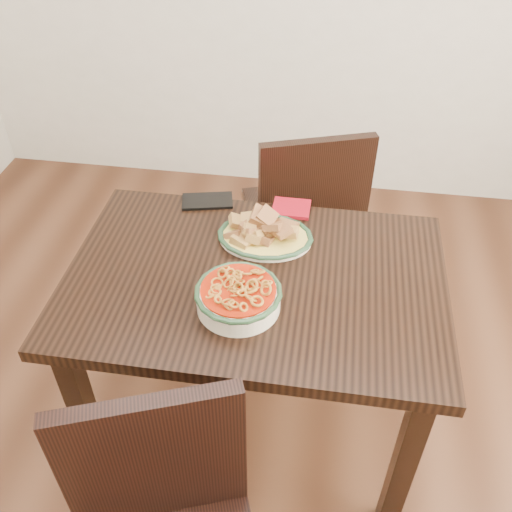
# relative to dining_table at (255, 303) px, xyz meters

# --- Properties ---
(floor) EXTENTS (3.50, 3.50, 0.00)m
(floor) POSITION_rel_dining_table_xyz_m (-0.02, -0.11, -0.64)
(floor) COLOR #3D2113
(floor) RESTS_ON ground
(dining_table) EXTENTS (1.10, 0.73, 0.75)m
(dining_table) POSITION_rel_dining_table_xyz_m (0.00, 0.00, 0.00)
(dining_table) COLOR black
(dining_table) RESTS_ON ground
(chair_far) EXTENTS (0.54, 0.54, 0.89)m
(chair_far) POSITION_rel_dining_table_xyz_m (0.10, 0.67, -0.14)
(chair_far) COLOR black
(chair_far) RESTS_ON ground
(fish_plate) EXTENTS (0.29, 0.23, 0.11)m
(fish_plate) POSITION_rel_dining_table_xyz_m (0.01, 0.17, 0.16)
(fish_plate) COLOR silver
(fish_plate) RESTS_ON dining_table
(noodle_bowl) EXTENTS (0.24, 0.24, 0.08)m
(noodle_bowl) POSITION_rel_dining_table_xyz_m (-0.03, -0.13, 0.15)
(noodle_bowl) COLOR white
(noodle_bowl) RESTS_ON dining_table
(smartphone) EXTENTS (0.18, 0.12, 0.01)m
(smartphone) POSITION_rel_dining_table_xyz_m (-0.21, 0.34, 0.12)
(smartphone) COLOR black
(smartphone) RESTS_ON dining_table
(napkin) EXTENTS (0.12, 0.10, 0.01)m
(napkin) POSITION_rel_dining_table_xyz_m (0.07, 0.34, 0.12)
(napkin) COLOR maroon
(napkin) RESTS_ON dining_table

